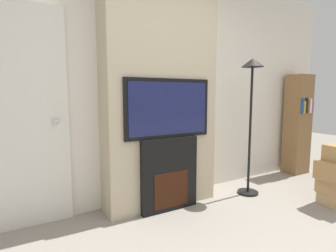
{
  "coord_description": "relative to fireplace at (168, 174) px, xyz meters",
  "views": [
    {
      "loc": [
        -1.36,
        -0.72,
        1.24
      ],
      "look_at": [
        0.0,
        1.65,
        0.91
      ],
      "focal_mm": 28.0,
      "sensor_mm": 36.0,
      "label": 1
    }
  ],
  "objects": [
    {
      "name": "chimney_breast",
      "position": [
        0.0,
        0.18,
        0.96
      ],
      "size": [
        1.27,
        0.35,
        2.7
      ],
      "color": "#BCAD8E",
      "rests_on": "ground_plane"
    },
    {
      "name": "bookshelf",
      "position": [
        2.43,
        0.16,
        0.38
      ],
      "size": [
        0.35,
        0.29,
        1.54
      ],
      "color": "brown",
      "rests_on": "ground_plane"
    },
    {
      "name": "entry_door",
      "position": [
        -1.34,
        0.33,
        0.64
      ],
      "size": [
        0.82,
        0.09,
        2.05
      ],
      "color": "silver",
      "rests_on": "ground_plane"
    },
    {
      "name": "wall_back",
      "position": [
        0.0,
        0.39,
        0.96
      ],
      "size": [
        6.0,
        0.06,
        2.7
      ],
      "color": "silver",
      "rests_on": "ground_plane"
    },
    {
      "name": "fireplace",
      "position": [
        0.0,
        0.0,
        0.0
      ],
      "size": [
        0.65,
        0.15,
        0.78
      ],
      "color": "black",
      "rests_on": "ground_plane"
    },
    {
      "name": "television",
      "position": [
        0.0,
        -0.0,
        0.7
      ],
      "size": [
        0.98,
        0.07,
        0.62
      ],
      "color": "black",
      "rests_on": "fireplace"
    },
    {
      "name": "floor_lamp",
      "position": [
        1.1,
        -0.11,
        0.85
      ],
      "size": [
        0.27,
        0.27,
        1.66
      ],
      "color": "black",
      "rests_on": "ground_plane"
    }
  ]
}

